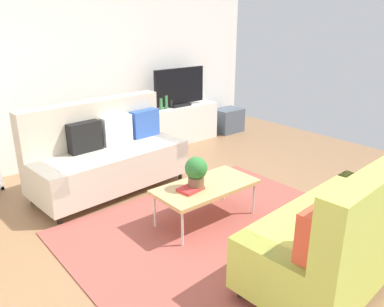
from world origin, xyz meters
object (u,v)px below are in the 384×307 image
object	(u,v)px
bottle_1	(166,102)
bottle_2	(171,104)
couch_beige	(107,155)
table_book_0	(190,189)
tv	(179,88)
bottle_0	(161,104)
storage_trunk	(228,120)
couch_green	(348,229)
potted_plant	(196,171)
tv_console	(179,124)
vase_0	(149,106)
coffee_table	(206,187)

from	to	relation	value
bottle_1	bottle_2	bearing A→B (deg)	0.00
couch_beige	table_book_0	world-z (taller)	couch_beige
tv	bottle_0	world-z (taller)	tv
storage_trunk	bottle_2	bearing A→B (deg)	177.35
couch_beige	bottle_0	distance (m)	1.77
bottle_0	tv	bearing A→B (deg)	2.82
table_book_0	couch_green	bearing A→B (deg)	-70.62
bottle_1	table_book_0	bearing A→B (deg)	-121.00
couch_beige	storage_trunk	world-z (taller)	couch_beige
bottle_1	bottle_2	world-z (taller)	bottle_1
bottle_0	potted_plant	bearing A→B (deg)	-117.63
tv_console	vase_0	world-z (taller)	vase_0
couch_green	coffee_table	distance (m)	1.45
coffee_table	vase_0	xyz separation A→B (m)	(0.92, 2.43, 0.32)
couch_beige	tv	xyz separation A→B (m)	(1.89, 0.94, 0.50)
tv_console	bottle_0	xyz separation A→B (m)	(-0.41, -0.04, 0.41)
tv_console	vase_0	distance (m)	0.70
couch_green	potted_plant	bearing A→B (deg)	102.69
tv	bottle_2	distance (m)	0.31
bottle_1	coffee_table	bearing A→B (deg)	-117.07
potted_plant	table_book_0	size ratio (longest dim) A/B	1.41
bottle_0	coffee_table	bearing A→B (deg)	-114.96
storage_trunk	bottle_1	distance (m)	1.50
couch_green	storage_trunk	xyz separation A→B (m)	(2.31, 3.71, -0.22)
couch_green	couch_beige	bearing A→B (deg)	99.56
tv	vase_0	bearing A→B (deg)	173.12
bottle_0	bottle_1	xyz separation A→B (m)	(0.11, 0.00, 0.02)
potted_plant	storage_trunk	bearing A→B (deg)	39.86
couch_green	bottle_1	world-z (taller)	couch_green
bottle_0	bottle_1	distance (m)	0.11
couch_beige	bottle_2	bearing A→B (deg)	-155.85
vase_0	bottle_0	size ratio (longest dim) A/B	0.74
coffee_table	tv_console	size ratio (longest dim) A/B	0.79
bottle_0	bottle_1	size ratio (longest dim) A/B	0.86
table_book_0	tv_console	bearing A→B (deg)	54.37
bottle_2	couch_beige	bearing A→B (deg)	-151.49
storage_trunk	bottle_2	distance (m)	1.39
vase_0	couch_beige	bearing A→B (deg)	-142.37
tv	bottle_0	bearing A→B (deg)	-177.18
couch_beige	couch_green	xyz separation A→B (m)	(0.68, -2.84, -0.01)
potted_plant	bottle_0	xyz separation A→B (m)	(1.23, 2.34, 0.13)
potted_plant	table_book_0	bearing A→B (deg)	-179.80
tv_console	bottle_2	world-z (taller)	bottle_2
couch_green	tv_console	size ratio (longest dim) A/B	1.40
vase_0	bottle_1	distance (m)	0.30
vase_0	couch_green	bearing A→B (deg)	-99.23
potted_plant	coffee_table	bearing A→B (deg)	-1.11
couch_green	tv_console	bearing A→B (deg)	68.44
couch_green	bottle_0	bearing A→B (deg)	74.04
couch_green	potted_plant	xyz separation A→B (m)	(-0.43, 1.42, 0.17)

